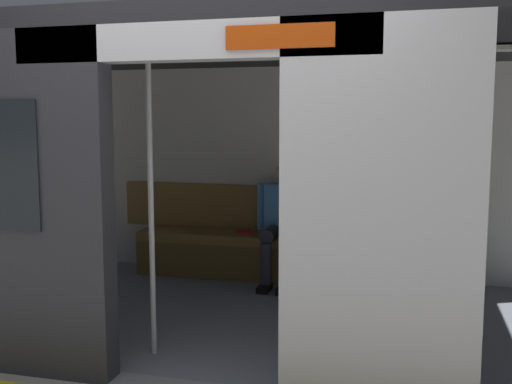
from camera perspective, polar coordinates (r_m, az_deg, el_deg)
train_car at (r=4.58m, az=-1.09°, el=5.95°), size 6.40×2.96×2.18m
bench_seat at (r=5.79m, az=2.64°, el=-5.18°), size 2.93×0.44×0.44m
person_seated at (r=5.68m, az=2.68°, el=-2.08°), size 0.55×0.68×1.17m
handbag at (r=5.73m, az=7.45°, el=-3.45°), size 0.26×0.15×0.17m
book at (r=5.88m, az=-1.13°, el=-3.82°), size 0.21×0.26×0.03m
grab_pole_door at (r=3.93m, az=-9.94°, el=-0.92°), size 0.04×0.04×2.04m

